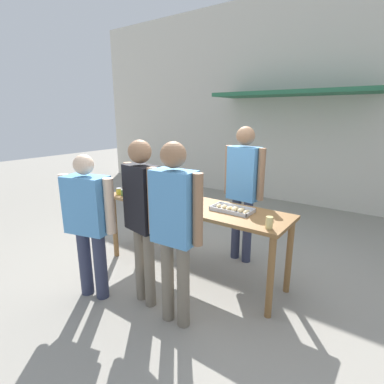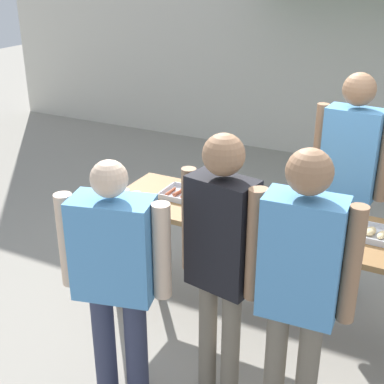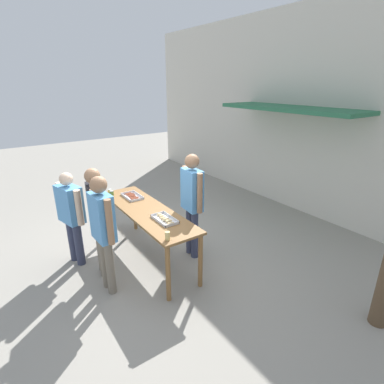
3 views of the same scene
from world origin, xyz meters
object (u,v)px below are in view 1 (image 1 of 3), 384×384
Objects in this scene: food_tray_buns at (233,209)px; beer_cup at (269,223)px; person_customer_with_cup at (174,220)px; condiment_jar_ketchup at (124,192)px; condiment_jar_mustard at (119,191)px; person_customer_holding_hotdog at (88,217)px; person_server_behind_table at (244,182)px; food_tray_sausages at (155,194)px; person_customer_waiting_in_line at (142,209)px.

beer_cup is (0.54, -0.27, 0.04)m from food_tray_buns.
condiment_jar_ketchup is at bearing -28.25° from person_customer_with_cup.
person_customer_with_cup is (1.42, -0.65, 0.10)m from condiment_jar_ketchup.
condiment_jar_mustard is 0.05× the size of person_customer_holding_hotdog.
person_server_behind_table is 1.15× the size of person_customer_holding_hotdog.
person_customer_holding_hotdog is at bearing -135.65° from food_tray_buns.
food_tray_sausages is 1.20m from food_tray_buns.
person_server_behind_table reaches higher than food_tray_sausages.
person_customer_holding_hotdog is 0.90× the size of person_customer_with_cup.
condiment_jar_ketchup is (-1.52, -0.27, 0.02)m from food_tray_buns.
person_customer_holding_hotdog is 1.05m from person_customer_with_cup.
person_customer_holding_hotdog reaches higher than food_tray_sausages.
person_server_behind_table is 1.05× the size of person_customer_waiting_in_line.
person_server_behind_table is 1.55m from person_customer_waiting_in_line.
person_customer_waiting_in_line is (0.94, -0.59, 0.10)m from condiment_jar_ketchup.
condiment_jar_mustard is at bearing -142.83° from person_server_behind_table.
condiment_jar_mustard is 1.66m from person_customer_with_cup.
condiment_jar_mustard is 1.70m from person_server_behind_table.
beer_cup is at bearing -138.17° from person_customer_with_cup.
food_tray_sausages is 1.07m from person_customer_waiting_in_line.
condiment_jar_mustard is at bearing -26.90° from person_customer_with_cup.
person_server_behind_table is at bearing -94.24° from person_customer_waiting_in_line.
condiment_jar_ketchup is 0.92m from person_customer_holding_hotdog.
person_customer_waiting_in_line is (-0.47, 0.07, 0.00)m from person_customer_with_cup.
food_tray_buns is at bearing 9.30° from condiment_jar_mustard.
food_tray_sausages is 1.44m from person_customer_with_cup.
food_tray_sausages is at bearing -142.80° from person_server_behind_table.
condiment_jar_mustard is at bearing 177.76° from condiment_jar_ketchup.
person_customer_waiting_in_line is (0.56, 0.25, 0.13)m from person_customer_holding_hotdog.
food_tray_sausages is 1.21m from person_server_behind_table.
beer_cup is 0.06× the size of person_server_behind_table.
beer_cup is (1.74, -0.27, 0.05)m from food_tray_sausages.
condiment_jar_ketchup is at bearing -79.44° from person_customer_holding_hotdog.
person_customer_waiting_in_line is at bearing -99.69° from person_server_behind_table.
food_tray_sausages is 0.26× the size of person_customer_waiting_in_line.
food_tray_sausages is at bearing -100.71° from person_customer_holding_hotdog.
beer_cup is (2.06, 0.00, 0.02)m from condiment_jar_ketchup.
person_customer_with_cup is at bearing -177.64° from person_customer_waiting_in_line.
condiment_jar_ketchup is (-0.32, -0.27, 0.03)m from food_tray_sausages.
person_customer_with_cup is (1.10, -0.92, 0.13)m from food_tray_sausages.
person_server_behind_table is (-0.73, 0.91, 0.13)m from beer_cup.
food_tray_buns is 0.26× the size of person_server_behind_table.
food_tray_buns is at bearing -100.07° from person_customer_with_cup.
food_tray_sausages is 5.18× the size of condiment_jar_mustard.
person_customer_waiting_in_line reaches higher than person_customer_holding_hotdog.
person_server_behind_table reaches higher than person_customer_holding_hotdog.
beer_cup is 0.07× the size of person_customer_with_cup.
condiment_jar_mustard is 2.16m from beer_cup.
food_tray_buns is 5.37× the size of condiment_jar_ketchup.
person_server_behind_table is 2.00m from person_customer_holding_hotdog.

